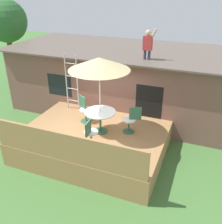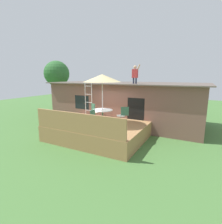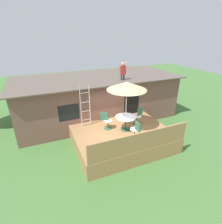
{
  "view_description": "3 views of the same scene",
  "coord_description": "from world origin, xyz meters",
  "px_view_note": "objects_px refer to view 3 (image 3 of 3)",
  "views": [
    {
      "loc": [
        3.32,
        -6.9,
        5.31
      ],
      "look_at": [
        0.44,
        0.41,
        1.37
      ],
      "focal_mm": 41.4,
      "sensor_mm": 36.0,
      "label": 1
    },
    {
      "loc": [
        4.73,
        -7.69,
        3.25
      ],
      "look_at": [
        0.42,
        0.56,
        1.34
      ],
      "focal_mm": 28.13,
      "sensor_mm": 36.0,
      "label": 2
    },
    {
      "loc": [
        -3.6,
        -7.12,
        5.45
      ],
      "look_at": [
        -0.36,
        0.49,
        1.7
      ],
      "focal_mm": 28.56,
      "sensor_mm": 36.0,
      "label": 3
    }
  ],
  "objects_px": {
    "patio_umbrella": "(127,86)",
    "patio_table": "(126,120)",
    "person_figure": "(123,70)",
    "step_ladder": "(85,107)",
    "patio_chair_right": "(138,116)",
    "patio_chair_near": "(136,130)",
    "patio_chair_left": "(107,121)"
  },
  "relations": [
    {
      "from": "patio_chair_near",
      "to": "patio_chair_right",
      "type": "bearing_deg",
      "value": -39.54
    },
    {
      "from": "patio_umbrella",
      "to": "patio_chair_near",
      "type": "xyz_separation_m",
      "value": [
        0.07,
        -0.92,
        -1.89
      ]
    },
    {
      "from": "person_figure",
      "to": "patio_umbrella",
      "type": "bearing_deg",
      "value": -112.18
    },
    {
      "from": "patio_chair_right",
      "to": "patio_umbrella",
      "type": "bearing_deg",
      "value": 0.0
    },
    {
      "from": "patio_umbrella",
      "to": "patio_table",
      "type": "bearing_deg",
      "value": -90.0
    },
    {
      "from": "step_ladder",
      "to": "person_figure",
      "type": "xyz_separation_m",
      "value": [
        2.63,
        1.01,
        1.52
      ]
    },
    {
      "from": "step_ladder",
      "to": "patio_chair_right",
      "type": "relative_size",
      "value": 2.39
    },
    {
      "from": "patio_chair_right",
      "to": "patio_chair_near",
      "type": "relative_size",
      "value": 1.0
    },
    {
      "from": "step_ladder",
      "to": "patio_chair_near",
      "type": "distance_m",
      "value": 2.87
    },
    {
      "from": "patio_chair_right",
      "to": "patio_table",
      "type": "bearing_deg",
      "value": 0.0
    },
    {
      "from": "patio_table",
      "to": "patio_chair_left",
      "type": "height_order",
      "value": "patio_chair_left"
    },
    {
      "from": "patio_umbrella",
      "to": "person_figure",
      "type": "bearing_deg",
      "value": 67.82
    },
    {
      "from": "patio_table",
      "to": "person_figure",
      "type": "xyz_separation_m",
      "value": [
        0.91,
        2.24,
        2.03
      ]
    },
    {
      "from": "person_figure",
      "to": "patio_table",
      "type": "bearing_deg",
      "value": -112.18
    },
    {
      "from": "patio_umbrella",
      "to": "patio_chair_near",
      "type": "relative_size",
      "value": 2.76
    },
    {
      "from": "person_figure",
      "to": "step_ladder",
      "type": "bearing_deg",
      "value": -159.03
    },
    {
      "from": "person_figure",
      "to": "patio_chair_right",
      "type": "height_order",
      "value": "person_figure"
    },
    {
      "from": "step_ladder",
      "to": "patio_umbrella",
      "type": "bearing_deg",
      "value": -35.64
    },
    {
      "from": "patio_chair_near",
      "to": "patio_chair_left",
      "type": "bearing_deg",
      "value": 28.18
    },
    {
      "from": "step_ladder",
      "to": "person_figure",
      "type": "relative_size",
      "value": 1.98
    },
    {
      "from": "patio_umbrella",
      "to": "step_ladder",
      "type": "xyz_separation_m",
      "value": [
        -1.72,
        1.23,
        -1.25
      ]
    },
    {
      "from": "patio_table",
      "to": "patio_chair_right",
      "type": "relative_size",
      "value": 1.13
    },
    {
      "from": "patio_chair_left",
      "to": "step_ladder",
      "type": "bearing_deg",
      "value": 171.2
    },
    {
      "from": "patio_chair_left",
      "to": "patio_chair_near",
      "type": "bearing_deg",
      "value": -26.75
    },
    {
      "from": "patio_umbrella",
      "to": "patio_chair_near",
      "type": "bearing_deg",
      "value": -85.81
    },
    {
      "from": "person_figure",
      "to": "patio_chair_left",
      "type": "bearing_deg",
      "value": -135.1
    },
    {
      "from": "patio_table",
      "to": "patio_chair_right",
      "type": "height_order",
      "value": "patio_chair_right"
    },
    {
      "from": "patio_chair_near",
      "to": "patio_umbrella",
      "type": "bearing_deg",
      "value": -0.0
    },
    {
      "from": "patio_umbrella",
      "to": "patio_chair_left",
      "type": "bearing_deg",
      "value": 149.12
    },
    {
      "from": "patio_chair_near",
      "to": "patio_table",
      "type": "bearing_deg",
      "value": -0.0
    },
    {
      "from": "patio_table",
      "to": "step_ladder",
      "type": "relative_size",
      "value": 0.47
    },
    {
      "from": "patio_umbrella",
      "to": "step_ladder",
      "type": "distance_m",
      "value": 2.45
    }
  ]
}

